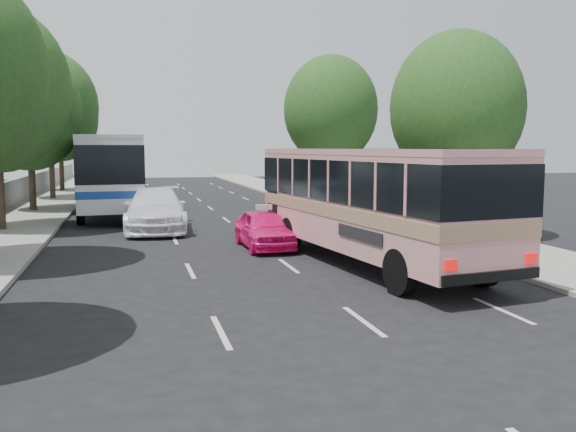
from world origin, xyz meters
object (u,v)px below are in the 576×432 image
object	(u,v)px
tour_coach_front	(106,168)
pink_taxi	(264,229)
white_pickup	(156,210)
tour_coach_rear	(112,166)
pink_bus	(369,193)

from	to	relation	value
tour_coach_front	pink_taxi	bearing A→B (deg)	-70.24
white_pickup	tour_coach_front	xyz separation A→B (m)	(-2.25, 7.65, 1.56)
white_pickup	tour_coach_rear	size ratio (longest dim) A/B	0.54
pink_bus	pink_taxi	size ratio (longest dim) A/B	2.82
pink_taxi	tour_coach_rear	world-z (taller)	tour_coach_rear
white_pickup	pink_taxi	bearing A→B (deg)	-55.67
pink_bus	pink_taxi	xyz separation A→B (m)	(-2.39, 3.75, -1.48)
pink_taxi	white_pickup	distance (m)	6.61
tour_coach_front	tour_coach_rear	distance (m)	17.83
tour_coach_front	tour_coach_rear	xyz separation A→B (m)	(-0.12, 17.83, -0.44)
tour_coach_front	tour_coach_rear	world-z (taller)	tour_coach_front
pink_bus	tour_coach_front	bearing A→B (deg)	108.34
pink_taxi	pink_bus	bearing A→B (deg)	-58.43
pink_bus	tour_coach_front	world-z (taller)	tour_coach_front
pink_taxi	white_pickup	world-z (taller)	white_pickup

